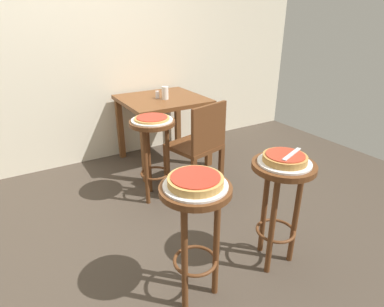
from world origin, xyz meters
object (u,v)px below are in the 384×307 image
(pizza_middle, at_px, (196,181))
(wooden_chair, at_px, (199,144))
(condiment_shaker, at_px, (157,95))
(stool_leftside, at_px, (153,142))
(pizza_server_knife, at_px, (292,154))
(stool_foreground, at_px, (281,192))
(stool_middle, at_px, (195,218))
(dining_table, at_px, (162,109))
(serving_plate_middle, at_px, (196,185))
(pizza_leftside, at_px, (152,118))
(serving_plate_foreground, at_px, (284,162))
(pizza_foreground, at_px, (285,158))
(cup_near_edge, at_px, (165,93))
(serving_plate_leftside, at_px, (152,120))

(pizza_middle, height_order, wooden_chair, wooden_chair)
(condiment_shaker, bearing_deg, wooden_chair, -87.84)
(stool_leftside, distance_m, wooden_chair, 0.41)
(condiment_shaker, distance_m, pizza_server_knife, 1.83)
(stool_foreground, xyz_separation_m, stool_middle, (-0.59, 0.04, 0.00))
(dining_table, distance_m, wooden_chair, 0.77)
(serving_plate_middle, relative_size, pizza_middle, 1.17)
(pizza_leftside, bearing_deg, pizza_server_knife, -72.96)
(serving_plate_foreground, distance_m, stool_middle, 0.62)
(pizza_foreground, relative_size, pizza_leftside, 0.89)
(cup_near_edge, bearing_deg, pizza_foreground, -92.98)
(serving_plate_leftside, relative_size, wooden_chair, 0.40)
(dining_table, bearing_deg, stool_leftside, -122.07)
(condiment_shaker, height_order, pizza_server_knife, condiment_shaker)
(pizza_middle, xyz_separation_m, serving_plate_leftside, (0.26, 1.11, -0.03))
(pizza_server_knife, bearing_deg, stool_middle, 154.77)
(serving_plate_foreground, relative_size, stool_middle, 0.44)
(stool_middle, relative_size, serving_plate_middle, 2.16)
(stool_middle, distance_m, stool_leftside, 1.14)
(serving_plate_foreground, height_order, pizza_server_knife, pizza_server_knife)
(stool_middle, relative_size, serving_plate_leftside, 2.13)
(serving_plate_middle, bearing_deg, stool_middle, -75.96)
(pizza_foreground, bearing_deg, pizza_leftside, 105.94)
(serving_plate_leftside, xyz_separation_m, cup_near_edge, (0.42, 0.59, 0.06))
(stool_foreground, distance_m, pizza_middle, 0.63)
(serving_plate_middle, bearing_deg, pizza_foreground, -3.55)
(wooden_chair, bearing_deg, pizza_middle, -123.21)
(pizza_leftside, bearing_deg, pizza_foreground, -74.06)
(serving_plate_leftside, xyz_separation_m, dining_table, (0.41, 0.66, -0.12))
(stool_middle, relative_size, condiment_shaker, 9.71)
(pizza_leftside, relative_size, wooden_chair, 0.34)
(pizza_foreground, bearing_deg, stool_middle, 176.45)
(stool_middle, relative_size, pizza_middle, 2.52)
(stool_middle, bearing_deg, serving_plate_leftside, 76.64)
(serving_plate_foreground, relative_size, pizza_leftside, 1.09)
(serving_plate_middle, distance_m, wooden_chair, 1.23)
(pizza_leftside, xyz_separation_m, pizza_server_knife, (0.36, -1.16, 0.04))
(pizza_foreground, distance_m, condiment_shaker, 1.81)
(serving_plate_foreground, height_order, serving_plate_leftside, same)
(wooden_chair, bearing_deg, pizza_leftside, 165.71)
(stool_foreground, distance_m, pizza_server_knife, 0.26)
(serving_plate_middle, relative_size, wooden_chair, 0.39)
(dining_table, height_order, wooden_chair, wooden_chair)
(condiment_shaker, bearing_deg, pizza_server_knife, -90.32)
(stool_middle, distance_m, cup_near_edge, 1.85)
(cup_near_edge, relative_size, pizza_server_knife, 0.59)
(pizza_foreground, distance_m, serving_plate_leftside, 1.19)
(pizza_foreground, distance_m, wooden_chair, 1.09)
(pizza_foreground, height_order, stool_middle, pizza_foreground)
(serving_plate_foreground, relative_size, dining_table, 0.38)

